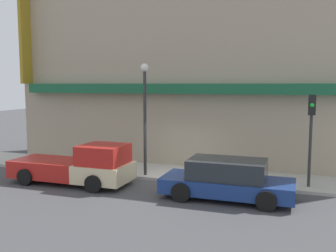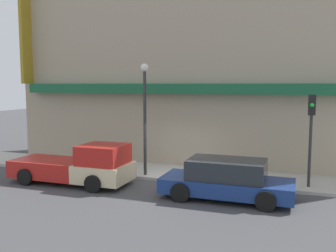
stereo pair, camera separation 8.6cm
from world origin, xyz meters
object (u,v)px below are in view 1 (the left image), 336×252
Objects in this scene: parked_car at (227,180)px; street_lamp at (145,105)px; pickup_truck at (79,166)px; fire_hydrant at (109,163)px; traffic_light at (311,124)px.

parked_car is 5.22m from street_lamp.
pickup_truck is 2.40m from fire_hydrant.
pickup_truck reaches higher than parked_car.
parked_car is at bearing -2.27° from pickup_truck.
pickup_truck is 8.21× the size of fire_hydrant.
fire_hydrant is 0.17× the size of traffic_light.
fire_hydrant is 0.13× the size of street_lamp.
parked_car reaches higher than fire_hydrant.
fire_hydrant is (0.19, 2.37, -0.32)m from pickup_truck.
traffic_light reaches higher than fire_hydrant.
street_lamp reaches higher than fire_hydrant.
fire_hydrant is (-6.18, 2.37, -0.27)m from parked_car.
pickup_truck is at bearing -139.58° from street_lamp.
parked_car is at bearing -25.21° from street_lamp.
traffic_light is (2.91, 2.20, 1.96)m from parked_car.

